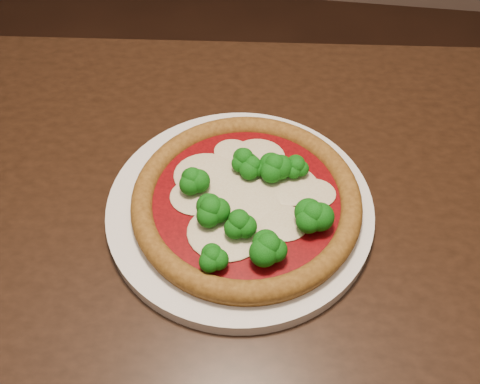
# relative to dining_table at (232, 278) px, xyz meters

# --- Properties ---
(dining_table) EXTENTS (1.18, 0.87, 0.75)m
(dining_table) POSITION_rel_dining_table_xyz_m (0.00, 0.00, 0.00)
(dining_table) COLOR black
(dining_table) RESTS_ON floor
(plate) EXTENTS (0.32, 0.32, 0.02)m
(plate) POSITION_rel_dining_table_xyz_m (0.01, 0.03, 0.12)
(plate) COLOR silver
(plate) RESTS_ON dining_table
(pizza) EXTENTS (0.27, 0.27, 0.06)m
(pizza) POSITION_rel_dining_table_xyz_m (0.02, 0.03, 0.14)
(pizza) COLOR brown
(pizza) RESTS_ON plate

